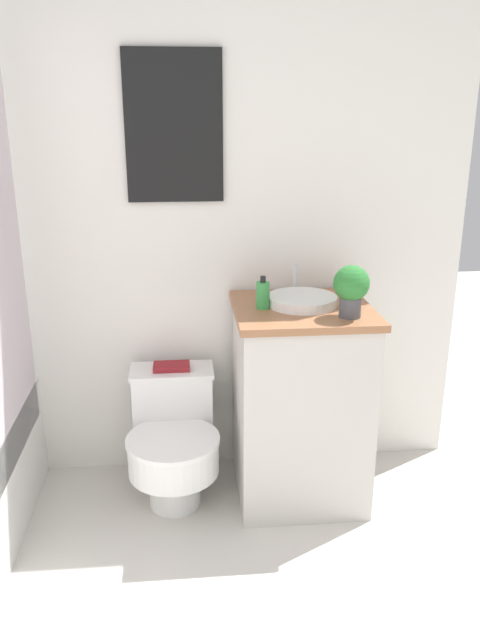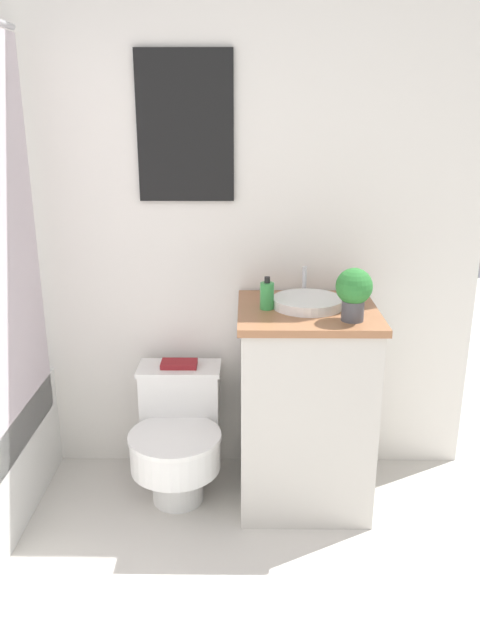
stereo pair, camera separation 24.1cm
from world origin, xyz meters
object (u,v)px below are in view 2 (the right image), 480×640
Objects in this scene: toilet at (178,435)px; book_on_tank at (179,364)px; soap_bottle at (267,295)px; sink at (308,302)px; potted_plant at (354,291)px.

toilet is 0.32m from book_on_tank.
sink is at bearing 9.68° from soap_bottle.
sink is 2.03× the size of book_on_tank.
sink reaches higher than book_on_tank.
soap_bottle is at bearing -1.73° from toilet.
toilet is 4.15× the size of soap_bottle.
book_on_tank is (-0.39, 0.15, -0.37)m from soap_bottle.
sink reaches higher than toilet.
book_on_tank is at bearing 90.00° from toilet.
potted_plant is (0.71, -0.16, 0.71)m from toilet.
potted_plant is at bearing -22.91° from book_on_tank.
toilet is at bearing -90.00° from book_on_tank.
potted_plant reaches higher than sink.
potted_plant is 1.29× the size of book_on_tank.
soap_bottle reaches higher than sink.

